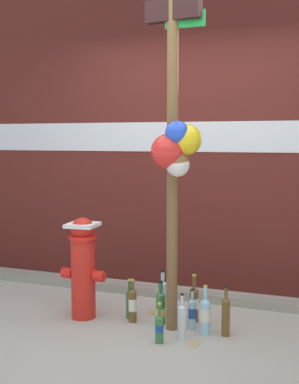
# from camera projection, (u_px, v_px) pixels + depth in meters

# --- Properties ---
(ground_plane) EXTENTS (14.00, 14.00, 0.00)m
(ground_plane) POSITION_uv_depth(u_px,v_px,m) (142.00, 344.00, 3.72)
(ground_plane) COLOR #ADA899
(building_wall) EXTENTS (10.00, 0.21, 3.12)m
(building_wall) POSITION_uv_depth(u_px,v_px,m) (202.00, 130.00, 5.07)
(building_wall) COLOR #561E19
(building_wall) RESTS_ON ground_plane
(curb_strip) EXTENTS (8.00, 0.12, 0.08)m
(curb_strip) POSITION_uv_depth(u_px,v_px,m) (186.00, 295.00, 4.76)
(curb_strip) COLOR gray
(curb_strip) RESTS_ON ground_plane
(memorial_post) EXTENTS (0.47, 0.33, 2.70)m
(memorial_post) POSITION_uv_depth(u_px,v_px,m) (175.00, 127.00, 3.79)
(memorial_post) COLOR brown
(memorial_post) RESTS_ON ground_plane
(fire_hydrant) EXTENTS (0.38, 0.26, 0.84)m
(fire_hydrant) POSITION_uv_depth(u_px,v_px,m) (83.00, 265.00, 4.24)
(fire_hydrant) COLOR red
(fire_hydrant) RESTS_ON ground_plane
(bottle_0) EXTENTS (0.06, 0.06, 0.35)m
(bottle_0) POSITION_uv_depth(u_px,v_px,m) (182.00, 321.00, 3.80)
(bottle_0) COLOR silver
(bottle_0) RESTS_ON ground_plane
(bottle_1) EXTENTS (0.06, 0.06, 0.38)m
(bottle_1) POSITION_uv_depth(u_px,v_px,m) (226.00, 315.00, 3.87)
(bottle_1) COLOR brown
(bottle_1) RESTS_ON ground_plane
(bottle_2) EXTENTS (0.06, 0.06, 0.32)m
(bottle_2) POSITION_uv_depth(u_px,v_px,m) (192.00, 313.00, 4.01)
(bottle_2) COLOR #93CCE0
(bottle_2) RESTS_ON ground_plane
(bottle_3) EXTENTS (0.06, 0.06, 0.30)m
(bottle_3) POSITION_uv_depth(u_px,v_px,m) (159.00, 327.00, 3.74)
(bottle_3) COLOR #337038
(bottle_3) RESTS_ON ground_plane
(bottle_4) EXTENTS (0.06, 0.06, 0.33)m
(bottle_4) POSITION_uv_depth(u_px,v_px,m) (130.00, 302.00, 4.25)
(bottle_4) COLOR #337038
(bottle_4) RESTS_ON ground_plane
(bottle_5) EXTENTS (0.07, 0.07, 0.39)m
(bottle_5) POSITION_uv_depth(u_px,v_px,m) (194.00, 303.00, 4.17)
(bottle_5) COLOR brown
(bottle_5) RESTS_ON ground_plane
(bottle_6) EXTENTS (0.08, 0.08, 0.38)m
(bottle_6) POSITION_uv_depth(u_px,v_px,m) (205.00, 315.00, 3.90)
(bottle_6) COLOR #93CCE0
(bottle_6) RESTS_ON ground_plane
(bottle_7) EXTENTS (0.07, 0.07, 0.39)m
(bottle_7) POSITION_uv_depth(u_px,v_px,m) (163.00, 297.00, 4.30)
(bottle_7) COLOR #B2DBEA
(bottle_7) RESTS_ON ground_plane
(bottle_8) EXTENTS (0.08, 0.08, 0.35)m
(bottle_8) POSITION_uv_depth(u_px,v_px,m) (161.00, 307.00, 4.12)
(bottle_8) COLOR #337038
(bottle_8) RESTS_ON ground_plane
(bottle_9) EXTENTS (0.07, 0.07, 0.35)m
(bottle_9) POSITION_uv_depth(u_px,v_px,m) (133.00, 304.00, 4.16)
(bottle_9) COLOR brown
(bottle_9) RESTS_ON ground_plane
(litter_0) EXTENTS (0.07, 0.14, 0.01)m
(litter_0) POSITION_uv_depth(u_px,v_px,m) (151.00, 312.00, 4.39)
(litter_0) COLOR tan
(litter_0) RESTS_ON ground_plane
(litter_1) EXTENTS (0.08, 0.12, 0.01)m
(litter_1) POSITION_uv_depth(u_px,v_px,m) (194.00, 344.00, 3.71)
(litter_1) COLOR tan
(litter_1) RESTS_ON ground_plane
(litter_2) EXTENTS (0.10, 0.10, 0.01)m
(litter_2) POSITION_uv_depth(u_px,v_px,m) (69.00, 288.00, 5.12)
(litter_2) COLOR #8C99B2
(litter_2) RESTS_ON ground_plane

